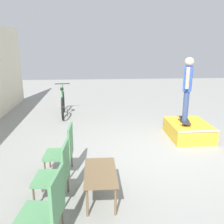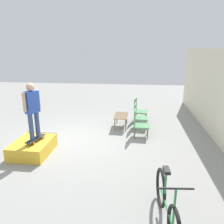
# 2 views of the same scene
# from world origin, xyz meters

# --- Properties ---
(ground_plane) EXTENTS (24.00, 24.00, 0.00)m
(ground_plane) POSITION_xyz_m (0.00, 0.00, 0.00)
(ground_plane) COLOR gray
(skate_ramp_box) EXTENTS (1.32, 1.01, 0.42)m
(skate_ramp_box) POSITION_xyz_m (0.94, -0.87, 0.20)
(skate_ramp_box) COLOR gold
(skate_ramp_box) RESTS_ON ground_plane
(skateboard_on_ramp) EXTENTS (0.75, 0.35, 0.07)m
(skateboard_on_ramp) POSITION_xyz_m (0.95, -0.75, 0.47)
(skateboard_on_ramp) COLOR #2D2D2D
(skateboard_on_ramp) RESTS_ON skate_ramp_box
(person_skater) EXTENTS (0.53, 0.34, 1.61)m
(person_skater) POSITION_xyz_m (0.95, -0.75, 1.43)
(person_skater) COLOR #384C7A
(person_skater) RESTS_ON skateboard_on_ramp
(coffee_table) EXTENTS (0.98, 0.51, 0.47)m
(coffee_table) POSITION_xyz_m (-1.60, 1.54, 0.41)
(coffee_table) COLOR brown
(coffee_table) RESTS_ON ground_plane
(patio_chair_left) EXTENTS (0.59, 0.59, 0.96)m
(patio_chair_left) POSITION_xyz_m (-2.48, 2.21, 0.50)
(patio_chair_left) COLOR brown
(patio_chair_left) RESTS_ON ground_plane
(patio_chair_center) EXTENTS (0.55, 0.55, 0.96)m
(patio_chair_center) POSITION_xyz_m (-1.61, 2.21, 0.50)
(patio_chair_center) COLOR brown
(patio_chair_center) RESTS_ON ground_plane
(patio_chair_right) EXTENTS (0.54, 0.54, 0.96)m
(patio_chair_right) POSITION_xyz_m (-0.73, 2.21, 0.50)
(patio_chair_right) COLOR brown
(patio_chair_right) RESTS_ON ground_plane
(bicycle) EXTENTS (1.82, 0.52, 1.06)m
(bicycle) POSITION_xyz_m (3.27, 2.68, 0.40)
(bicycle) COLOR black
(bicycle) RESTS_ON ground_plane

